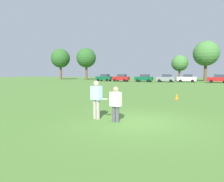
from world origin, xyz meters
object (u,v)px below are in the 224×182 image
object	(u,v)px
parked_car_center	(144,78)
parked_car_far_right	(218,79)
player_thrower	(96,98)
parked_car_near_left	(104,78)
parked_car_mid_right	(166,78)
player_defender	(116,102)
frisbee	(105,99)
parked_car_mid_left	(121,78)
traffic_cone	(177,97)
parked_car_near_right	(187,78)

from	to	relation	value
parked_car_center	parked_car_far_right	bearing A→B (deg)	3.23
player_thrower	parked_car_near_left	distance (m)	42.42
parked_car_mid_right	player_thrower	bearing A→B (deg)	-90.67
player_defender	parked_car_near_left	distance (m)	43.02
frisbee	parked_car_mid_left	world-z (taller)	parked_car_mid_left
player_thrower	frisbee	size ratio (longest dim) A/B	6.56
traffic_cone	parked_car_mid_right	size ratio (longest dim) A/B	0.11
player_thrower	parked_car_mid_left	world-z (taller)	parked_car_mid_left
traffic_cone	parked_car_mid_left	size ratio (longest dim) A/B	0.11
parked_car_near_left	parked_car_mid_left	world-z (taller)	same
parked_car_mid_left	player_defender	bearing A→B (deg)	-73.60
parked_car_mid_left	frisbee	bearing A→B (deg)	-74.30
player_thrower	player_defender	bearing A→B (deg)	-13.04
parked_car_mid_right	parked_car_far_right	distance (m)	10.96
parked_car_near_left	parked_car_far_right	distance (m)	26.77
parked_car_near_left	parked_car_center	size ratio (longest dim) A/B	1.00
player_thrower	parked_car_far_right	size ratio (longest dim) A/B	0.41
frisbee	parked_car_center	bearing A→B (deg)	97.46
player_defender	parked_car_mid_left	distance (m)	40.48
parked_car_near_right	parked_car_far_right	size ratio (longest dim) A/B	1.00
parked_car_near_right	frisbee	bearing A→B (deg)	-96.61
parked_car_center	traffic_cone	bearing A→B (deg)	-75.07
traffic_cone	parked_car_far_right	size ratio (longest dim) A/B	0.11
parked_car_near_left	parked_car_mid_left	xyz separation A→B (m)	(4.94, -0.95, 0.00)
traffic_cone	parked_car_far_right	bearing A→B (deg)	75.46
parked_car_center	parked_car_far_right	size ratio (longest dim) A/B	1.00
player_defender	traffic_cone	bearing A→B (deg)	74.32
parked_car_mid_right	parked_car_far_right	size ratio (longest dim) A/B	1.00
player_thrower	frisbee	distance (m)	0.46
parked_car_near_left	parked_car_center	bearing A→B (deg)	-6.81
traffic_cone	parked_car_mid_left	world-z (taller)	parked_car_mid_left
player_defender	parked_car_mid_right	world-z (taller)	parked_car_mid_right
parked_car_center	parked_car_mid_right	bearing A→B (deg)	8.95
parked_car_near_left	parked_car_far_right	size ratio (longest dim) A/B	1.00
player_defender	parked_car_mid_right	distance (m)	39.29
player_thrower	frisbee	bearing A→B (deg)	-7.06
frisbee	player_thrower	bearing A→B (deg)	172.94
player_defender	parked_car_near_right	size ratio (longest dim) A/B	0.36
player_defender	parked_car_near_left	world-z (taller)	parked_car_near_left
frisbee	parked_car_mid_left	size ratio (longest dim) A/B	0.06
parked_car_mid_left	parked_car_mid_right	distance (m)	10.87
player_thrower	player_defender	world-z (taller)	player_thrower
frisbee	parked_car_mid_right	size ratio (longest dim) A/B	0.06
parked_car_mid_right	player_defender	bearing A→B (deg)	-89.18
parked_car_near_right	parked_car_far_right	bearing A→B (deg)	-9.59
player_thrower	parked_car_center	world-z (taller)	parked_car_center
player_thrower	parked_car_far_right	bearing A→B (deg)	73.75
traffic_cone	parked_car_far_right	xyz separation A→B (m)	(8.00, 30.85, 0.69)
parked_car_center	parked_car_near_right	xyz separation A→B (m)	(9.69, 1.97, 0.00)
parked_car_near_left	parked_car_far_right	xyz separation A→B (m)	(26.77, -0.38, 0.00)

